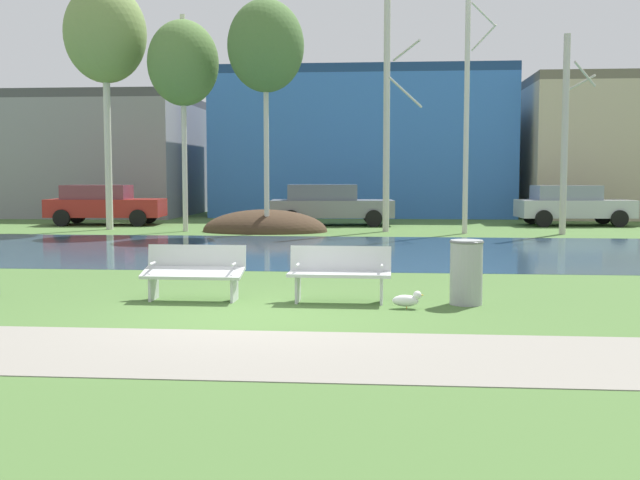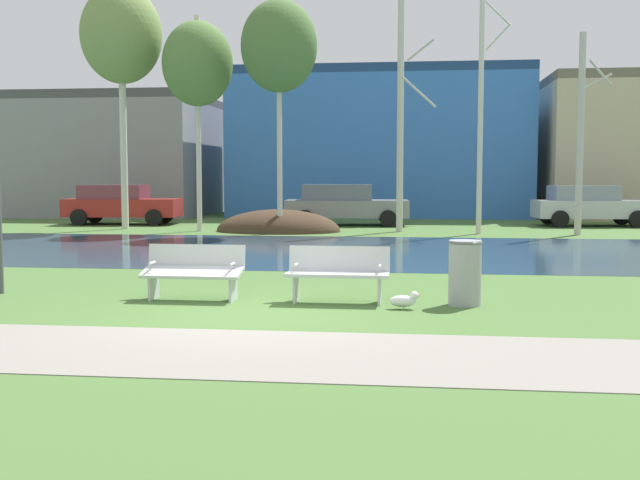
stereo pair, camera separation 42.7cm
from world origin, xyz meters
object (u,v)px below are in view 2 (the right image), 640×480
object	(u,v)px
bench_left	(194,270)
parked_sedan_second_grey	(344,204)
parked_van_nearest_red	(121,204)
parked_hatch_third_silver	(589,205)
seagull	(404,300)
trash_bin	(465,272)
bench_right	(338,272)

from	to	relation	value
bench_left	parked_sedan_second_grey	xyz separation A→B (m)	(0.81, 17.98, 0.35)
parked_van_nearest_red	parked_hatch_third_silver	world-z (taller)	parked_van_nearest_red
seagull	trash_bin	bearing A→B (deg)	27.29
bench_left	trash_bin	world-z (taller)	trash_bin
bench_right	trash_bin	size ratio (longest dim) A/B	1.61
bench_right	seagull	size ratio (longest dim) A/B	3.39
bench_left	parked_van_nearest_red	distance (m)	19.28
parked_sedan_second_grey	trash_bin	bearing A→B (deg)	-79.12
parked_sedan_second_grey	parked_hatch_third_silver	bearing A→B (deg)	3.93
bench_left	parked_hatch_third_silver	size ratio (longest dim) A/B	0.36
parked_van_nearest_red	parked_sedan_second_grey	size ratio (longest dim) A/B	0.94
seagull	parked_hatch_third_silver	size ratio (longest dim) A/B	0.11
bench_right	parked_sedan_second_grey	distance (m)	18.05
bench_right	parked_hatch_third_silver	bearing A→B (deg)	67.20
trash_bin	parked_hatch_third_silver	world-z (taller)	parked_hatch_third_silver
bench_right	parked_hatch_third_silver	world-z (taller)	parked_hatch_third_silver
seagull	parked_sedan_second_grey	world-z (taller)	parked_sedan_second_grey
seagull	parked_van_nearest_red	bearing A→B (deg)	122.23
trash_bin	parked_sedan_second_grey	size ratio (longest dim) A/B	0.21
bench_left	bench_right	bearing A→B (deg)	0.00
trash_bin	bench_left	bearing A→B (deg)	179.62
bench_left	seagull	distance (m)	3.41
seagull	bench_right	bearing A→B (deg)	154.37
bench_right	parked_hatch_third_silver	xyz separation A→B (m)	(7.83, 18.62, 0.34)
trash_bin	parked_hatch_third_silver	distance (m)	19.56
seagull	parked_hatch_third_silver	bearing A→B (deg)	70.46
bench_right	parked_van_nearest_red	size ratio (longest dim) A/B	0.35
trash_bin	seagull	size ratio (longest dim) A/B	2.10
bench_right	parked_sedan_second_grey	size ratio (longest dim) A/B	0.33
seagull	parked_van_nearest_red	distance (m)	21.32
trash_bin	bench_right	bearing A→B (deg)	179.16
bench_right	parked_hatch_third_silver	distance (m)	20.20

